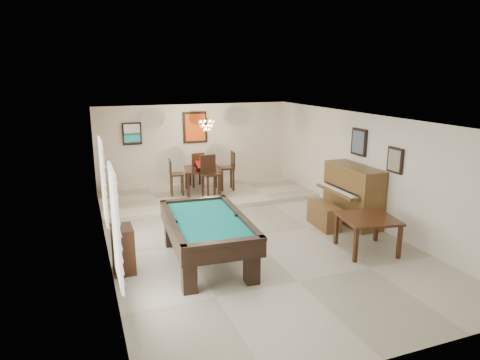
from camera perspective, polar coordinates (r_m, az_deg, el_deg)
ground_plane at (r=9.56m, az=1.29°, el=-7.58°), size 6.00×9.00×0.02m
wall_back at (r=13.35m, az=-5.97°, el=4.46°), size 6.00×0.04×2.60m
wall_front at (r=5.49m, az=19.62°, el=-10.72°), size 6.00×0.04×2.60m
wall_left at (r=8.53m, az=-17.69°, el=-1.69°), size 0.04×9.00×2.60m
wall_right at (r=10.63m, az=16.50°, el=1.45°), size 0.04×9.00×2.60m
ceiling at (r=8.93m, az=1.38°, el=8.17°), size 6.00×9.00×0.04m
dining_step at (r=12.45m, az=-4.33°, el=-2.08°), size 6.00×2.50×0.12m
window_left_front at (r=6.40m, az=-16.25°, el=-5.88°), size 0.06×1.00×1.70m
window_left_rear at (r=9.09m, az=-17.79°, el=-0.10°), size 0.06×1.00×1.70m
pool_table at (r=8.20m, az=-4.41°, el=-8.09°), size 1.57×2.69×0.87m
square_table at (r=9.07m, az=16.54°, el=-6.93°), size 1.21×1.21×0.72m
upright_piano at (r=10.50m, az=14.10°, el=-1.95°), size 0.93×1.67×1.39m
piano_bench at (r=10.23m, az=11.12°, el=-4.65°), size 0.45×1.03×0.56m
apothecary_chest at (r=8.11m, az=-15.32°, el=-8.92°), size 0.38×0.56×0.85m
dining_table at (r=12.48m, az=-5.03°, el=0.22°), size 1.18×1.18×0.83m
flower_vase at (r=12.36m, az=-5.08°, el=2.68°), size 0.17×0.17×0.26m
dining_chair_south at (r=11.77m, az=-3.87°, el=0.31°), size 0.50×0.50×1.20m
dining_chair_north at (r=13.14m, az=-5.84°, el=1.43°), size 0.42×0.42×1.07m
dining_chair_west at (r=12.30m, az=-8.45°, el=0.38°), size 0.42×0.42×1.03m
dining_chair_east at (r=12.69m, az=-1.80°, el=1.23°), size 0.48×0.48×1.15m
corner_bench at (r=12.74m, az=-16.96°, el=-1.08°), size 0.43×0.50×0.40m
chandelier at (r=11.98m, az=-4.46°, el=7.73°), size 0.44×0.44×0.60m
back_painting at (r=13.22m, az=-5.99°, el=6.99°), size 0.75×0.06×0.95m
back_mirror at (r=12.89m, az=-14.21°, el=6.00°), size 0.55×0.06×0.65m
right_picture_upper at (r=10.73m, az=15.59°, el=4.89°), size 0.06×0.55×0.65m
right_picture_lower at (r=9.77m, az=19.98°, el=2.49°), size 0.06×0.45×0.55m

